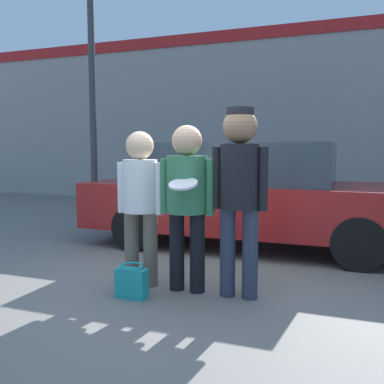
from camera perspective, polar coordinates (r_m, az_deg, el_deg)
The scene contains 8 objects.
ground_plane at distance 4.52m, azimuth -0.31°, elevation -12.57°, with size 56.00×56.00×0.00m, color #66635E.
storefront_building at distance 11.15m, azimuth 12.76°, elevation 9.93°, with size 24.00×0.22×4.47m.
person_left at distance 4.45m, azimuth -6.90°, elevation -0.43°, with size 0.52×0.35×1.60m.
person_middle_with_frisbee at distance 4.20m, azimuth -0.68°, elevation -0.09°, with size 0.57×0.61×1.65m.
person_right at distance 4.04m, azimuth 6.35°, elevation 1.20°, with size 0.54×0.37×1.80m.
parked_car_near at distance 6.26m, azimuth 7.58°, elevation -0.41°, with size 4.75×1.79×1.51m.
street_lamp at distance 8.34m, azimuth -12.30°, elevation 22.39°, with size 1.13×0.35×6.35m.
handbag at distance 4.21m, azimuth -8.06°, elevation -11.77°, with size 0.30×0.23×0.32m.
Camera 1 is at (1.52, -4.01, 1.41)m, focal length 40.00 mm.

